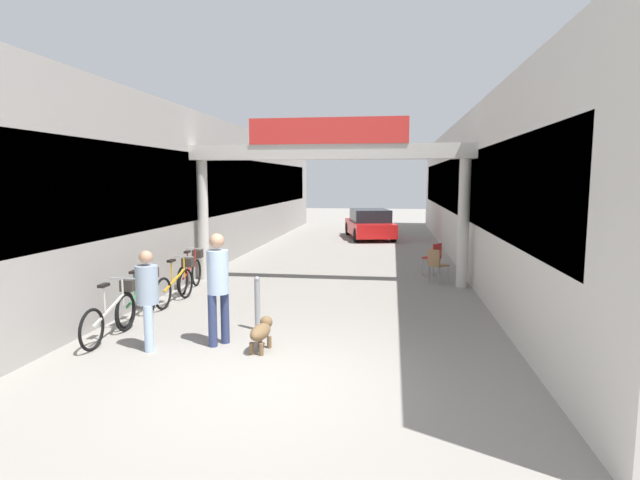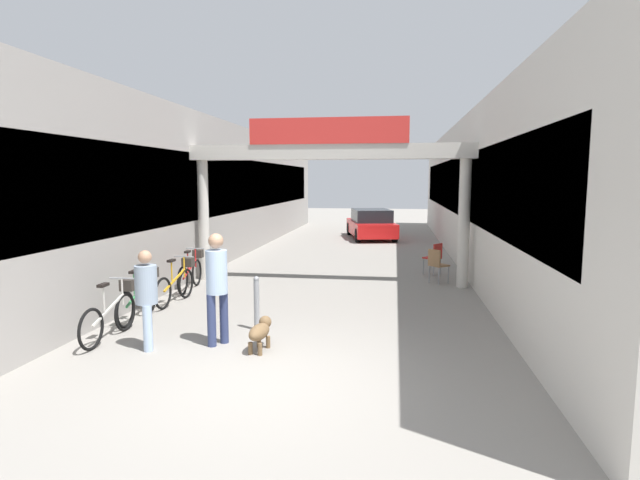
{
  "view_description": "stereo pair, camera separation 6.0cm",
  "coord_description": "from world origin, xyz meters",
  "px_view_note": "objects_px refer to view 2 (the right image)",
  "views": [
    {
      "loc": [
        1.6,
        -6.16,
        2.66
      ],
      "look_at": [
        0.0,
        4.92,
        1.3
      ],
      "focal_mm": 28.0,
      "sensor_mm": 36.0,
      "label": 1
    },
    {
      "loc": [
        1.66,
        -6.16,
        2.66
      ],
      "look_at": [
        0.0,
        4.92,
        1.3
      ],
      "focal_mm": 28.0,
      "sensor_mm": 36.0,
      "label": 2
    }
  ],
  "objects_px": {
    "parked_car_red": "(371,224)",
    "pedestrian_with_dog": "(217,281)",
    "cafe_chair_red_farther": "(435,256)",
    "dog_on_leash": "(260,331)",
    "bicycle_red_farthest": "(191,271)",
    "bollard_post_metal": "(257,303)",
    "cafe_chair_wood_nearer": "(437,263)",
    "bicycle_silver_nearest": "(112,312)",
    "bicycle_orange_third": "(177,282)",
    "bicycle_green_second": "(140,296)",
    "pedestrian_companion": "(146,293)"
  },
  "relations": [
    {
      "from": "parked_car_red",
      "to": "pedestrian_with_dog",
      "type": "bearing_deg",
      "value": -96.56
    },
    {
      "from": "cafe_chair_red_farther",
      "to": "dog_on_leash",
      "type": "bearing_deg",
      "value": -115.09
    },
    {
      "from": "bicycle_red_farthest",
      "to": "bollard_post_metal",
      "type": "xyz_separation_m",
      "value": [
        2.48,
        -2.99,
        0.06
      ]
    },
    {
      "from": "cafe_chair_wood_nearer",
      "to": "dog_on_leash",
      "type": "bearing_deg",
      "value": -119.42
    },
    {
      "from": "bicycle_red_farthest",
      "to": "bollard_post_metal",
      "type": "height_order",
      "value": "bicycle_red_farthest"
    },
    {
      "from": "dog_on_leash",
      "to": "bollard_post_metal",
      "type": "xyz_separation_m",
      "value": [
        -0.35,
        1.02,
        0.19
      ]
    },
    {
      "from": "bicycle_silver_nearest",
      "to": "bicycle_red_farthest",
      "type": "relative_size",
      "value": 1.0
    },
    {
      "from": "bicycle_orange_third",
      "to": "parked_car_red",
      "type": "height_order",
      "value": "parked_car_red"
    },
    {
      "from": "bicycle_green_second",
      "to": "cafe_chair_red_farther",
      "type": "relative_size",
      "value": 1.9
    },
    {
      "from": "cafe_chair_red_farther",
      "to": "parked_car_red",
      "type": "relative_size",
      "value": 0.21
    },
    {
      "from": "pedestrian_companion",
      "to": "bicycle_green_second",
      "type": "distance_m",
      "value": 1.95
    },
    {
      "from": "pedestrian_companion",
      "to": "cafe_chair_wood_nearer",
      "type": "xyz_separation_m",
      "value": [
        4.91,
        5.77,
        -0.35
      ]
    },
    {
      "from": "bicycle_orange_third",
      "to": "cafe_chair_wood_nearer",
      "type": "bearing_deg",
      "value": 26.34
    },
    {
      "from": "dog_on_leash",
      "to": "cafe_chair_red_farther",
      "type": "distance_m",
      "value": 7.49
    },
    {
      "from": "bicycle_red_farthest",
      "to": "cafe_chair_red_farther",
      "type": "height_order",
      "value": "bicycle_red_farthest"
    },
    {
      "from": "pedestrian_companion",
      "to": "bicycle_red_farthest",
      "type": "distance_m",
      "value": 4.37
    },
    {
      "from": "bicycle_green_second",
      "to": "parked_car_red",
      "type": "xyz_separation_m",
      "value": [
        3.75,
        13.89,
        0.21
      ]
    },
    {
      "from": "dog_on_leash",
      "to": "cafe_chair_wood_nearer",
      "type": "height_order",
      "value": "cafe_chair_wood_nearer"
    },
    {
      "from": "dog_on_leash",
      "to": "cafe_chair_red_farther",
      "type": "relative_size",
      "value": 0.77
    },
    {
      "from": "pedestrian_companion",
      "to": "cafe_chair_wood_nearer",
      "type": "relative_size",
      "value": 1.77
    },
    {
      "from": "dog_on_leash",
      "to": "bicycle_red_farthest",
      "type": "bearing_deg",
      "value": 125.17
    },
    {
      "from": "bollard_post_metal",
      "to": "cafe_chair_wood_nearer",
      "type": "relative_size",
      "value": 1.09
    },
    {
      "from": "pedestrian_companion",
      "to": "cafe_chair_red_farther",
      "type": "distance_m",
      "value": 8.57
    },
    {
      "from": "dog_on_leash",
      "to": "bicycle_green_second",
      "type": "relative_size",
      "value": 0.4
    },
    {
      "from": "bicycle_silver_nearest",
      "to": "cafe_chair_red_farther",
      "type": "xyz_separation_m",
      "value": [
        5.8,
        6.55,
        0.1
      ]
    },
    {
      "from": "pedestrian_companion",
      "to": "dog_on_leash",
      "type": "bearing_deg",
      "value": 6.6
    },
    {
      "from": "bicycle_silver_nearest",
      "to": "cafe_chair_red_farther",
      "type": "height_order",
      "value": "bicycle_silver_nearest"
    },
    {
      "from": "pedestrian_with_dog",
      "to": "bollard_post_metal",
      "type": "height_order",
      "value": "pedestrian_with_dog"
    },
    {
      "from": "bicycle_red_farthest",
      "to": "bollard_post_metal",
      "type": "distance_m",
      "value": 3.89
    },
    {
      "from": "bollard_post_metal",
      "to": "cafe_chair_wood_nearer",
      "type": "xyz_separation_m",
      "value": [
        3.49,
        4.55,
        0.05
      ]
    },
    {
      "from": "pedestrian_with_dog",
      "to": "bicycle_silver_nearest",
      "type": "distance_m",
      "value": 1.98
    },
    {
      "from": "cafe_chair_red_farther",
      "to": "bicycle_orange_third",
      "type": "bearing_deg",
      "value": -144.94
    },
    {
      "from": "bicycle_orange_third",
      "to": "pedestrian_companion",
      "type": "bearing_deg",
      "value": -74.1
    },
    {
      "from": "cafe_chair_wood_nearer",
      "to": "pedestrian_with_dog",
      "type": "bearing_deg",
      "value": -125.7
    },
    {
      "from": "pedestrian_with_dog",
      "to": "bicycle_green_second",
      "type": "relative_size",
      "value": 1.07
    },
    {
      "from": "pedestrian_with_dog",
      "to": "parked_car_red",
      "type": "height_order",
      "value": "pedestrian_with_dog"
    },
    {
      "from": "pedestrian_with_dog",
      "to": "parked_car_red",
      "type": "xyz_separation_m",
      "value": [
        1.74,
        15.14,
        -0.41
      ]
    },
    {
      "from": "pedestrian_with_dog",
      "to": "pedestrian_companion",
      "type": "bearing_deg",
      "value": -160.53
    },
    {
      "from": "pedestrian_companion",
      "to": "bicycle_green_second",
      "type": "bearing_deg",
      "value": 121.54
    },
    {
      "from": "parked_car_red",
      "to": "bicycle_red_farthest",
      "type": "bearing_deg",
      "value": -108.69
    },
    {
      "from": "cafe_chair_wood_nearer",
      "to": "cafe_chair_red_farther",
      "type": "height_order",
      "value": "same"
    },
    {
      "from": "bollard_post_metal",
      "to": "cafe_chair_red_farther",
      "type": "xyz_separation_m",
      "value": [
        3.52,
        5.76,
        0.05
      ]
    },
    {
      "from": "pedestrian_with_dog",
      "to": "dog_on_leash",
      "type": "bearing_deg",
      "value": -11.76
    },
    {
      "from": "dog_on_leash",
      "to": "bicycle_red_farthest",
      "type": "height_order",
      "value": "bicycle_red_farthest"
    },
    {
      "from": "dog_on_leash",
      "to": "cafe_chair_wood_nearer",
      "type": "bearing_deg",
      "value": 60.58
    },
    {
      "from": "bollard_post_metal",
      "to": "bicycle_red_farthest",
      "type": "bearing_deg",
      "value": 129.68
    },
    {
      "from": "bollard_post_metal",
      "to": "cafe_chair_red_farther",
      "type": "bearing_deg",
      "value": 58.55
    },
    {
      "from": "bicycle_green_second",
      "to": "bollard_post_metal",
      "type": "distance_m",
      "value": 2.45
    },
    {
      "from": "bicycle_green_second",
      "to": "bicycle_red_farthest",
      "type": "distance_m",
      "value": 2.6
    },
    {
      "from": "pedestrian_with_dog",
      "to": "cafe_chair_red_farther",
      "type": "height_order",
      "value": "pedestrian_with_dog"
    }
  ]
}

